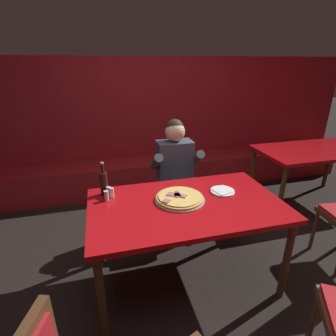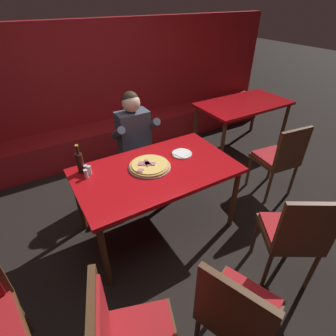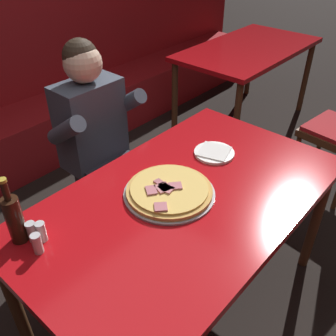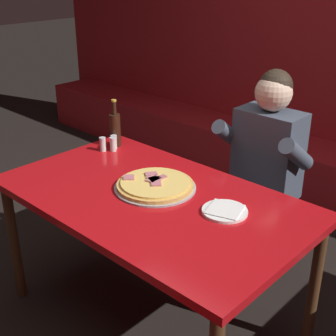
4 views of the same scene
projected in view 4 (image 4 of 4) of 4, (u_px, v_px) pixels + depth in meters
ground_plane at (154, 318)px, 2.60m from camera, size 24.00×24.00×0.00m
booth_bench at (316, 176)px, 3.75m from camera, size 6.46×0.48×0.46m
main_dining_table at (152, 208)px, 2.32m from camera, size 1.54×0.91×0.77m
pizza at (155, 185)px, 2.34m from camera, size 0.41×0.41×0.05m
plate_white_paper at (225, 211)px, 2.12m from camera, size 0.21×0.21×0.02m
beer_bottle at (115, 129)px, 2.84m from camera, size 0.07×0.07×0.29m
shaker_parmesan at (113, 145)px, 2.79m from camera, size 0.04×0.04×0.09m
shaker_red_pepper_flakes at (114, 143)px, 2.82m from camera, size 0.04×0.04×0.09m
shaker_black_pepper at (103, 145)px, 2.79m from camera, size 0.04×0.04×0.09m
diner_seated_blue_shirt at (259, 169)px, 2.72m from camera, size 0.53×0.53×1.27m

